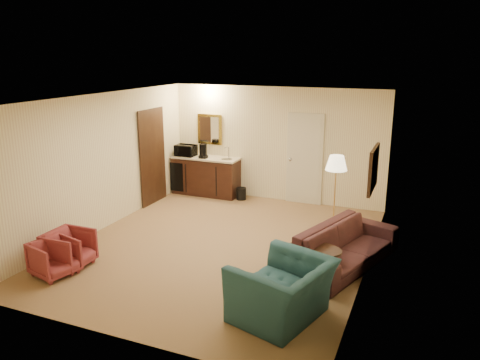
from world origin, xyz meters
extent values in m
plane|color=olive|center=(0.00, 0.00, 0.00)|extent=(6.00, 6.00, 0.00)
cube|color=beige|center=(0.00, 3.00, 1.30)|extent=(5.00, 0.02, 2.60)
cube|color=beige|center=(-2.50, 0.00, 1.30)|extent=(0.02, 6.00, 2.60)
cube|color=beige|center=(2.50, 0.00, 1.30)|extent=(0.02, 6.00, 2.60)
cube|color=white|center=(0.00, 0.00, 2.60)|extent=(5.00, 6.00, 0.02)
cube|color=beige|center=(0.70, 2.97, 1.02)|extent=(0.82, 0.06, 2.05)
cube|color=black|center=(-2.47, 1.70, 1.05)|extent=(0.06, 0.98, 2.10)
cube|color=gold|center=(-1.65, 2.97, 1.55)|extent=(0.62, 0.04, 0.72)
cube|color=black|center=(2.46, 0.40, 1.55)|extent=(0.06, 0.90, 0.70)
cube|color=black|center=(-1.65, 2.72, 0.46)|extent=(1.64, 0.58, 0.92)
imported|color=black|center=(2.15, 0.04, 0.44)|extent=(1.34, 2.33, 0.87)
imported|color=#214652|center=(1.69, -1.82, 0.52)|extent=(1.08, 1.36, 1.04)
imported|color=#9A3832|center=(-1.90, -2.00, 0.31)|extent=(0.69, 0.72, 0.62)
imported|color=#9A3832|center=(-1.90, -1.68, 0.33)|extent=(0.61, 0.65, 0.66)
cube|color=black|center=(1.80, -0.55, 0.24)|extent=(0.91, 0.70, 0.48)
cube|color=#C09240|center=(1.70, 1.40, 0.76)|extent=(0.45, 0.45, 1.51)
cylinder|color=black|center=(-0.70, 2.65, 0.14)|extent=(0.25, 0.25, 0.28)
imported|color=black|center=(-2.15, 2.66, 1.08)|extent=(0.49, 0.28, 0.33)
cylinder|color=black|center=(-1.65, 2.60, 1.09)|extent=(0.18, 0.18, 0.34)
camera|label=1|loc=(3.24, -7.01, 3.33)|focal=35.00mm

